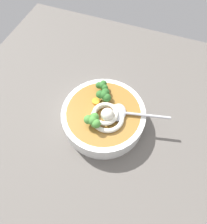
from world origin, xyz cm
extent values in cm
cube|color=#5B5651|center=(0.00, 0.00, 1.48)|extent=(105.52, 105.52, 2.96)
cylinder|color=white|center=(1.01, -3.83, 5.95)|extent=(25.15, 25.15, 5.98)
cylinder|color=olive|center=(1.01, -3.83, 6.19)|extent=(22.13, 22.13, 5.50)
torus|color=silver|center=(-0.81, -2.13, 9.61)|extent=(9.78, 9.78, 1.35)
torus|color=silver|center=(-0.18, -2.55, 10.69)|extent=(10.48, 10.48, 1.21)
sphere|color=silver|center=(-0.81, -2.13, 11.36)|extent=(3.79, 3.79, 3.79)
ellipsoid|color=#B7B7BC|center=(-3.28, -4.83, 9.73)|extent=(5.64, 6.84, 1.60)
cylinder|color=#B7B7BC|center=(-10.59, -6.52, 9.73)|extent=(14.79, 4.17, 0.80)
cylinder|color=#7A9E60|center=(4.15, -11.20, 9.51)|extent=(1.07, 1.07, 1.14)
sphere|color=#2D6628|center=(4.15, -11.20, 11.12)|extent=(2.09, 2.09, 2.09)
sphere|color=#2D6628|center=(5.20, -11.20, 10.93)|extent=(2.09, 2.09, 2.09)
sphere|color=#2D6628|center=(3.20, -10.82, 11.03)|extent=(2.09, 2.09, 2.09)
sphere|color=#2D6628|center=(4.15, -12.25, 10.97)|extent=(2.09, 2.09, 2.09)
cylinder|color=#7A9E60|center=(2.28, 1.28, 9.64)|extent=(1.32, 1.32, 1.41)
sphere|color=#478938|center=(2.28, 1.28, 11.64)|extent=(2.59, 2.59, 2.59)
sphere|color=#478938|center=(3.57, 1.28, 11.41)|extent=(2.59, 2.59, 2.59)
sphere|color=#478938|center=(1.10, 1.75, 11.52)|extent=(2.59, 2.59, 2.59)
sphere|color=#478938|center=(2.28, -0.01, 11.45)|extent=(2.59, 2.59, 2.59)
cylinder|color=#7A9E60|center=(2.35, -7.84, 9.61)|extent=(1.25, 1.25, 1.34)
sphere|color=#2D6628|center=(2.35, -7.84, 11.51)|extent=(2.46, 2.46, 2.46)
sphere|color=#2D6628|center=(3.58, -7.84, 11.29)|extent=(2.46, 2.46, 2.46)
sphere|color=#2D6628|center=(1.23, -7.40, 11.40)|extent=(2.46, 2.46, 2.46)
sphere|color=#2D6628|center=(2.35, -9.07, 11.33)|extent=(2.46, 2.46, 2.46)
cylinder|color=orange|center=(4.43, -6.40, 9.25)|extent=(2.38, 2.38, 0.63)
cylinder|color=orange|center=(-1.00, -5.99, 9.14)|extent=(2.91, 2.91, 0.41)
camera|label=1|loc=(-9.79, 25.26, 61.50)|focal=33.18mm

